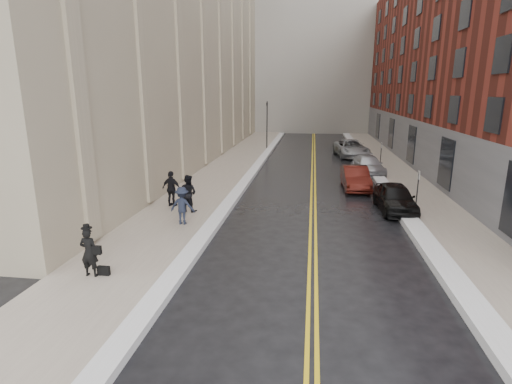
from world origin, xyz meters
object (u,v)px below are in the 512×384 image
(pedestrian_b, at_px, (182,206))
(pedestrian_a, at_px, (188,193))
(car_maroon, at_px, (355,178))
(car_silver_near, at_px, (368,165))
(pedestrian_c, at_px, (172,189))
(pedestrian_main, at_px, (89,252))
(car_black, at_px, (395,198))
(car_silver_far, at_px, (351,148))

(pedestrian_b, bearing_deg, pedestrian_a, -78.53)
(car_maroon, relative_size, car_silver_near, 0.95)
(pedestrian_b, distance_m, pedestrian_c, 3.21)
(pedestrian_main, distance_m, pedestrian_c, 8.56)
(car_maroon, xyz_separation_m, pedestrian_c, (-10.33, -6.07, 0.38))
(car_silver_near, xyz_separation_m, pedestrian_c, (-11.80, -11.20, 0.43))
(car_black, relative_size, pedestrian_c, 2.26)
(pedestrian_a, height_order, pedestrian_c, pedestrian_c)
(car_maroon, bearing_deg, car_black, -73.71)
(car_silver_far, xyz_separation_m, pedestrian_c, (-11.24, -19.67, 0.31))
(car_silver_near, bearing_deg, pedestrian_c, -142.80)
(car_black, height_order, car_silver_near, car_black)
(pedestrian_b, bearing_deg, car_silver_near, -124.47)
(car_black, distance_m, car_maroon, 5.12)
(pedestrian_main, relative_size, pedestrian_c, 0.88)
(car_black, height_order, pedestrian_a, pedestrian_a)
(car_silver_far, distance_m, pedestrian_main, 30.32)
(car_maroon, bearing_deg, pedestrian_b, -136.67)
(pedestrian_a, bearing_deg, car_silver_near, -116.07)
(car_black, height_order, pedestrian_c, pedestrian_c)
(car_silver_near, distance_m, car_silver_far, 8.49)
(car_silver_near, distance_m, pedestrian_b, 17.39)
(car_silver_near, height_order, pedestrian_a, pedestrian_a)
(car_black, distance_m, pedestrian_c, 12.00)
(car_black, xyz_separation_m, pedestrian_b, (-10.42, -4.04, 0.30))
(car_silver_far, relative_size, pedestrian_c, 3.02)
(car_silver_far, distance_m, pedestrian_b, 24.50)
(pedestrian_b, bearing_deg, car_silver_far, -111.58)
(car_black, relative_size, pedestrian_main, 2.57)
(car_silver_far, bearing_deg, pedestrian_a, -124.13)
(car_black, xyz_separation_m, car_silver_far, (-0.70, 18.45, 0.07))
(car_black, relative_size, pedestrian_a, 2.26)
(car_silver_near, relative_size, pedestrian_main, 2.79)
(car_maroon, relative_size, pedestrian_a, 2.33)
(car_silver_far, height_order, pedestrian_a, pedestrian_a)
(pedestrian_main, bearing_deg, car_silver_near, -120.16)
(car_black, xyz_separation_m, pedestrian_c, (-11.93, -1.21, 0.37))
(pedestrian_a, bearing_deg, car_maroon, -127.66)
(pedestrian_main, relative_size, pedestrian_a, 0.88)
(pedestrian_main, bearing_deg, car_silver_far, -111.07)
(car_black, distance_m, pedestrian_main, 15.30)
(car_silver_far, bearing_deg, car_silver_near, -94.11)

